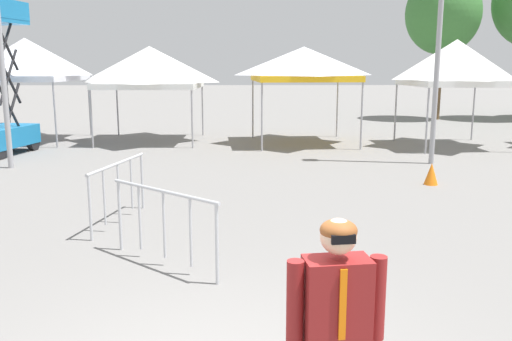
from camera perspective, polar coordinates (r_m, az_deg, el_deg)
The scene contains 9 objects.
canopy_tent_behind_left at distance 21.13m, azimuth -23.13°, elevation 10.73°, with size 3.60×3.60×3.64m.
canopy_tent_behind_center at distance 19.73m, azimuth -11.14°, elevation 10.65°, with size 3.55×3.55×3.36m.
canopy_tent_left_of_center at distance 18.90m, azimuth 5.08°, elevation 11.14°, with size 3.65×3.65×3.32m.
canopy_tent_right_of_center at distance 19.26m, azimuth 20.35°, elevation 10.62°, with size 3.24×3.24×3.53m.
person_foreground at distance 3.66m, azimuth 8.40°, elevation -16.35°, with size 0.65×0.29×1.78m.
tree_behind_tents_center at distance 28.92m, azimuth 19.14°, elevation 15.38°, with size 3.61×3.61×7.17m.
crowd_barrier_near_person at distance 9.59m, azimuth -14.36°, elevation -1.04°, with size 0.51×2.06×1.08m.
crowd_barrier_mid_lot at distance 7.41m, azimuth -9.73°, elevation -4.40°, with size 1.62×1.42×1.08m.
traffic_cone_lot_center at distance 13.03m, azimuth 18.02°, elevation -0.33°, with size 0.32×0.32×0.51m, color orange.
Camera 1 is at (0.34, -4.09, 2.71)m, focal length 37.88 mm.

